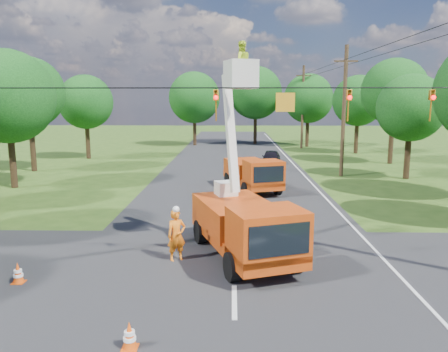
{
  "coord_description": "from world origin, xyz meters",
  "views": [
    {
      "loc": [
        -0.08,
        -12.06,
        5.93
      ],
      "look_at": [
        -0.44,
        6.94,
        2.6
      ],
      "focal_mm": 35.0,
      "sensor_mm": 36.0,
      "label": 1
    }
  ],
  "objects_px": {
    "pole_right_mid": "(344,111)",
    "tree_far_b": "(256,93)",
    "distant_car": "(271,158)",
    "tree_left_e": "(29,93)",
    "tree_right_c": "(411,108)",
    "traffic_cone_4": "(18,273)",
    "traffic_cone_0": "(130,336)",
    "bucket_truck": "(245,216)",
    "traffic_cone_3": "(274,210)",
    "tree_left_f": "(86,102)",
    "tree_left_d": "(7,97)",
    "pole_right_far": "(303,107)",
    "tree_right_d": "(394,91)",
    "tree_right_e": "(358,101)",
    "second_truck": "(253,173)",
    "tree_far_c": "(308,99)",
    "traffic_cone_2": "(249,220)",
    "tree_far_a": "(194,98)"
  },
  "relations": [
    {
      "from": "tree_far_b",
      "to": "pole_right_far",
      "type": "bearing_deg",
      "value": -42.27
    },
    {
      "from": "tree_right_c",
      "to": "tree_far_c",
      "type": "height_order",
      "value": "tree_far_c"
    },
    {
      "from": "tree_far_a",
      "to": "traffic_cone_3",
      "type": "bearing_deg",
      "value": -78.63
    },
    {
      "from": "tree_left_d",
      "to": "tree_left_e",
      "type": "xyz_separation_m",
      "value": [
        -1.8,
        7.0,
        0.37
      ]
    },
    {
      "from": "pole_right_mid",
      "to": "traffic_cone_3",
      "type": "bearing_deg",
      "value": -117.56
    },
    {
      "from": "tree_left_e",
      "to": "tree_left_f",
      "type": "bearing_deg",
      "value": 75.96
    },
    {
      "from": "traffic_cone_0",
      "to": "tree_far_b",
      "type": "height_order",
      "value": "tree_far_b"
    },
    {
      "from": "tree_far_c",
      "to": "tree_left_f",
      "type": "bearing_deg",
      "value": -153.72
    },
    {
      "from": "distant_car",
      "to": "tree_right_c",
      "type": "xyz_separation_m",
      "value": [
        9.7,
        -6.78,
        4.63
      ]
    },
    {
      "from": "pole_right_mid",
      "to": "traffic_cone_0",
      "type": "bearing_deg",
      "value": -114.24
    },
    {
      "from": "tree_left_f",
      "to": "tree_right_e",
      "type": "height_order",
      "value": "tree_right_e"
    },
    {
      "from": "distant_car",
      "to": "pole_right_far",
      "type": "height_order",
      "value": "pole_right_far"
    },
    {
      "from": "traffic_cone_3",
      "to": "tree_right_c",
      "type": "bearing_deg",
      "value": 45.43
    },
    {
      "from": "traffic_cone_2",
      "to": "tree_far_c",
      "type": "bearing_deg",
      "value": 76.4
    },
    {
      "from": "tree_right_c",
      "to": "tree_far_a",
      "type": "relative_size",
      "value": 0.82
    },
    {
      "from": "distant_car",
      "to": "pole_right_mid",
      "type": "relative_size",
      "value": 0.4
    },
    {
      "from": "traffic_cone_3",
      "to": "traffic_cone_4",
      "type": "xyz_separation_m",
      "value": [
        -9.14,
        -8.48,
        0.0
      ]
    },
    {
      "from": "pole_right_far",
      "to": "tree_far_b",
      "type": "height_order",
      "value": "tree_far_b"
    },
    {
      "from": "traffic_cone_4",
      "to": "tree_left_d",
      "type": "height_order",
      "value": "tree_left_d"
    },
    {
      "from": "traffic_cone_0",
      "to": "tree_left_f",
      "type": "relative_size",
      "value": 0.08
    },
    {
      "from": "distant_car",
      "to": "tree_left_f",
      "type": "height_order",
      "value": "tree_left_f"
    },
    {
      "from": "traffic_cone_0",
      "to": "traffic_cone_2",
      "type": "height_order",
      "value": "same"
    },
    {
      "from": "traffic_cone_4",
      "to": "pole_right_mid",
      "type": "height_order",
      "value": "pole_right_mid"
    },
    {
      "from": "tree_right_c",
      "to": "tree_right_d",
      "type": "distance_m",
      "value": 8.27
    },
    {
      "from": "traffic_cone_2",
      "to": "tree_far_a",
      "type": "height_order",
      "value": "tree_far_a"
    },
    {
      "from": "traffic_cone_3",
      "to": "tree_left_e",
      "type": "relative_size",
      "value": 0.08
    },
    {
      "from": "bucket_truck",
      "to": "tree_left_e",
      "type": "height_order",
      "value": "tree_left_e"
    },
    {
      "from": "tree_far_a",
      "to": "distant_car",
      "type": "bearing_deg",
      "value": -63.73
    },
    {
      "from": "distant_car",
      "to": "tree_left_d",
      "type": "xyz_separation_m",
      "value": [
        -18.5,
        -10.78,
        5.44
      ]
    },
    {
      "from": "pole_right_mid",
      "to": "tree_far_a",
      "type": "bearing_deg",
      "value": 120.41
    },
    {
      "from": "bucket_truck",
      "to": "traffic_cone_0",
      "type": "height_order",
      "value": "bucket_truck"
    },
    {
      "from": "pole_right_mid",
      "to": "tree_left_f",
      "type": "relative_size",
      "value": 1.19
    },
    {
      "from": "pole_right_mid",
      "to": "tree_far_b",
      "type": "xyz_separation_m",
      "value": [
        -5.5,
        25.0,
        1.7
      ]
    },
    {
      "from": "tree_left_d",
      "to": "pole_right_far",
      "type": "bearing_deg",
      "value": 46.77
    },
    {
      "from": "tree_left_e",
      "to": "tree_right_c",
      "type": "bearing_deg",
      "value": -5.71
    },
    {
      "from": "second_truck",
      "to": "pole_right_mid",
      "type": "distance_m",
      "value": 10.07
    },
    {
      "from": "second_truck",
      "to": "tree_right_c",
      "type": "bearing_deg",
      "value": 5.04
    },
    {
      "from": "tree_left_f",
      "to": "tree_far_c",
      "type": "bearing_deg",
      "value": 26.28
    },
    {
      "from": "tree_right_c",
      "to": "tree_right_e",
      "type": "height_order",
      "value": "tree_right_e"
    },
    {
      "from": "pole_right_far",
      "to": "tree_right_c",
      "type": "height_order",
      "value": "pole_right_far"
    },
    {
      "from": "bucket_truck",
      "to": "pole_right_mid",
      "type": "height_order",
      "value": "pole_right_mid"
    },
    {
      "from": "traffic_cone_0",
      "to": "tree_far_c",
      "type": "bearing_deg",
      "value": 75.5
    },
    {
      "from": "traffic_cone_3",
      "to": "tree_left_f",
      "type": "height_order",
      "value": "tree_left_f"
    },
    {
      "from": "traffic_cone_0",
      "to": "traffic_cone_2",
      "type": "distance_m",
      "value": 10.69
    },
    {
      "from": "traffic_cone_4",
      "to": "tree_left_f",
      "type": "bearing_deg",
      "value": 104.15
    },
    {
      "from": "traffic_cone_2",
      "to": "tree_left_e",
      "type": "bearing_deg",
      "value": 137.07
    },
    {
      "from": "tree_right_d",
      "to": "tree_right_e",
      "type": "bearing_deg",
      "value": 97.13
    },
    {
      "from": "second_truck",
      "to": "traffic_cone_4",
      "type": "bearing_deg",
      "value": -136.15
    },
    {
      "from": "traffic_cone_3",
      "to": "traffic_cone_4",
      "type": "bearing_deg",
      "value": -137.16
    },
    {
      "from": "distant_car",
      "to": "tree_far_b",
      "type": "height_order",
      "value": "tree_far_b"
    }
  ]
}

